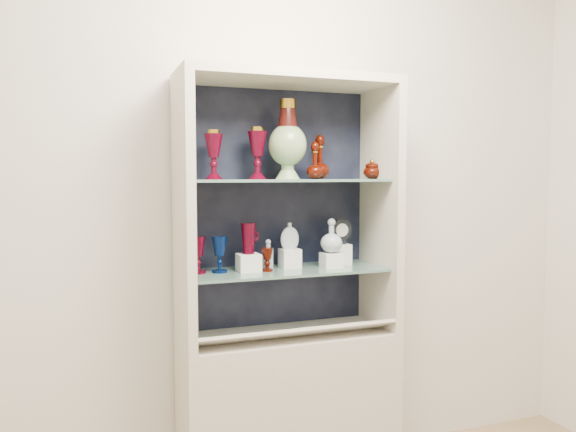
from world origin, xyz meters
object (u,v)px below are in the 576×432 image
object	(u,v)px
pedestal_lamp_left	(214,155)
ruby_goblet_small	(267,259)
ruby_decanter_a	(320,154)
cameo_medallion	(341,231)
clear_round_decanter	(331,237)
pedestal_lamp_right	(258,153)
ruby_goblet_tall	(198,255)
cobalt_goblet	(220,254)
clear_square_bottle	(268,254)
ruby_decanter_b	(315,159)
enamel_urn	(288,139)
lidded_bowl	(372,169)
ruby_pitcher	(248,238)
flat_flask	(290,235)

from	to	relation	value
pedestal_lamp_left	ruby_goblet_small	xyz separation A→B (m)	(0.23, -0.05, -0.48)
pedestal_lamp_left	ruby_decanter_a	world-z (taller)	ruby_decanter_a
cameo_medallion	clear_round_decanter	bearing A→B (deg)	-143.25
pedestal_lamp_right	ruby_goblet_tall	bearing A→B (deg)	179.47
pedestal_lamp_left	cobalt_goblet	world-z (taller)	pedestal_lamp_left
ruby_decanter_a	clear_square_bottle	xyz separation A→B (m)	(-0.27, -0.02, -0.47)
ruby_decanter_b	ruby_goblet_tall	bearing A→B (deg)	175.01
ruby_goblet_small	cameo_medallion	bearing A→B (deg)	8.75
cobalt_goblet	cameo_medallion	bearing A→B (deg)	2.00
ruby_decanter_b	cameo_medallion	distance (m)	0.39
ruby_goblet_tall	clear_square_bottle	distance (m)	0.33
enamel_urn	ruby_goblet_small	world-z (taller)	enamel_urn
lidded_bowl	clear_square_bottle	distance (m)	0.66
lidded_bowl	pedestal_lamp_left	bearing A→B (deg)	177.19
ruby_decanter_a	clear_round_decanter	bearing A→B (deg)	-72.72
cobalt_goblet	cameo_medallion	world-z (taller)	cameo_medallion
pedestal_lamp_right	clear_square_bottle	world-z (taller)	pedestal_lamp_right
ruby_goblet_small	clear_square_bottle	world-z (taller)	clear_square_bottle
ruby_decanter_a	ruby_pitcher	distance (m)	0.54
ruby_decanter_a	cobalt_goblet	xyz separation A→B (m)	(-0.50, -0.03, -0.46)
ruby_goblet_tall	ruby_pitcher	world-z (taller)	ruby_pitcher
pedestal_lamp_left	ruby_goblet_small	world-z (taller)	pedestal_lamp_left
pedestal_lamp_right	ruby_goblet_tall	xyz separation A→B (m)	(-0.28, 0.00, -0.46)
pedestal_lamp_right	cameo_medallion	world-z (taller)	pedestal_lamp_right
enamel_urn	lidded_bowl	size ratio (longest dim) A/B	3.79
clear_square_bottle	cameo_medallion	distance (m)	0.39
pedestal_lamp_right	lidded_bowl	xyz separation A→B (m)	(0.57, -0.03, -0.07)
enamel_urn	lidded_bowl	xyz separation A→B (m)	(0.44, 0.01, -0.13)
pedestal_lamp_right	ruby_goblet_tall	world-z (taller)	pedestal_lamp_right
pedestal_lamp_right	ruby_goblet_small	world-z (taller)	pedestal_lamp_right
ruby_decanter_b	lidded_bowl	bearing A→B (deg)	2.48
enamel_urn	cameo_medallion	distance (m)	0.53
pedestal_lamp_left	ruby_decanter_b	bearing A→B (deg)	-6.27
cobalt_goblet	flat_flask	size ratio (longest dim) A/B	1.28
ruby_decanter_b	flat_flask	distance (m)	0.38
ruby_pitcher	cameo_medallion	world-z (taller)	cameo_medallion
ruby_pitcher	clear_round_decanter	bearing A→B (deg)	-23.51
ruby_decanter_a	cameo_medallion	world-z (taller)	ruby_decanter_a
enamel_urn	cobalt_goblet	distance (m)	0.61
ruby_goblet_small	flat_flask	distance (m)	0.17
ruby_goblet_small	pedestal_lamp_right	bearing A→B (deg)	122.25
cobalt_goblet	ruby_pitcher	xyz separation A→B (m)	(0.13, -0.02, 0.07)
enamel_urn	ruby_decanter_a	xyz separation A→B (m)	(0.19, 0.06, -0.06)
pedestal_lamp_right	cameo_medallion	xyz separation A→B (m)	(0.43, 0.01, -0.37)
ruby_decanter_a	ruby_goblet_tall	size ratio (longest dim) A/B	1.43
ruby_decanter_b	flat_flask	bearing A→B (deg)	153.68
lidded_bowl	cobalt_goblet	xyz separation A→B (m)	(-0.75, 0.02, -0.39)
flat_flask	cameo_medallion	distance (m)	0.27
pedestal_lamp_left	pedestal_lamp_right	bearing A→B (deg)	-1.84
ruby_decanter_b	clear_square_bottle	xyz separation A→B (m)	(-0.21, 0.05, -0.44)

